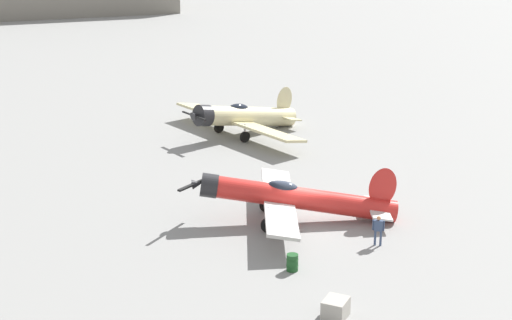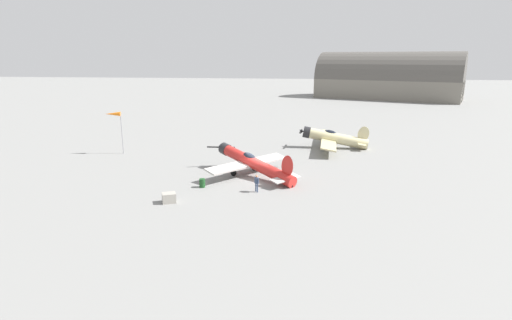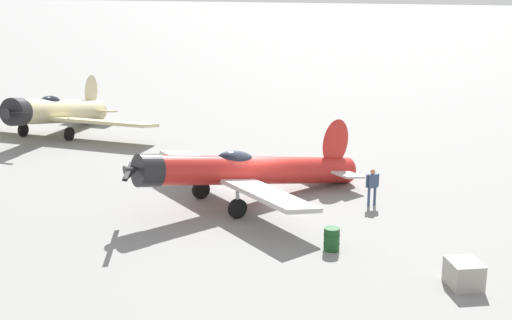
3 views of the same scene
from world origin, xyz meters
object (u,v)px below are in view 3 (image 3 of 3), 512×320
ground_crew_mechanic (372,184)px  fuel_drum (332,239)px  airplane_foreground (246,171)px  equipment_crate (464,274)px  airplane_mid_apron (55,112)px

ground_crew_mechanic → fuel_drum: (-0.68, -5.35, -0.55)m
airplane_foreground → ground_crew_mechanic: (5.22, 1.10, -0.43)m
equipment_crate → fuel_drum: equipment_crate is taller
fuel_drum → airplane_foreground: bearing=136.9°
airplane_mid_apron → fuel_drum: size_ratio=16.26×
airplane_foreground → equipment_crate: (9.06, -5.97, -0.98)m
airplane_foreground → airplane_mid_apron: size_ratio=0.79×
ground_crew_mechanic → airplane_mid_apron: bearing=31.1°
airplane_mid_apron → equipment_crate: 28.28m
ground_crew_mechanic → fuel_drum: 5.42m
airplane_foreground → ground_crew_mechanic: airplane_foreground is taller
equipment_crate → airplane_foreground: bearing=146.6°
equipment_crate → fuel_drum: 4.85m
equipment_crate → airplane_mid_apron: bearing=148.3°
ground_crew_mechanic → fuel_drum: size_ratio=1.92×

